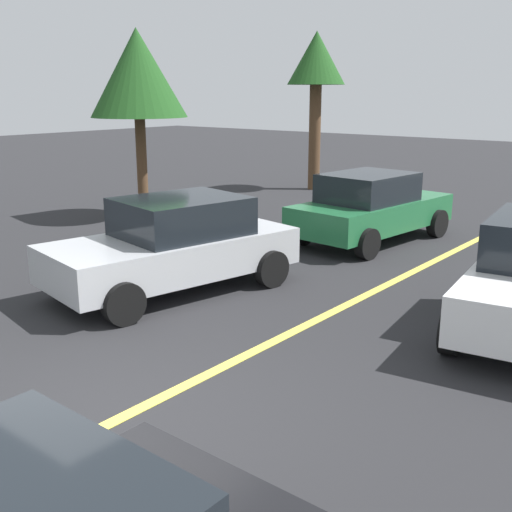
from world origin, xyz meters
The scene contains 6 objects.
ground_plane centered at (0.00, 0.00, 0.00)m, with size 80.00×80.00×0.00m, color #262628.
lane_marking_centre centered at (3.00, 0.00, 0.01)m, with size 28.00×0.16×0.01m, color #E0D14C.
car_green_crossing centered at (8.80, 1.84, 0.78)m, with size 4.25×2.27×1.54m.
car_silver_behind_van centered at (3.60, 2.68, 0.79)m, with size 4.43×2.67×1.56m.
tree_left_verge centered at (7.44, 7.84, 3.67)m, with size 2.45×2.45×4.80m.
tree_centre_verge centered at (14.45, 7.12, 4.10)m, with size 1.90×1.90×5.16m.
Camera 1 is at (-3.44, -4.72, 3.27)m, focal length 43.88 mm.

